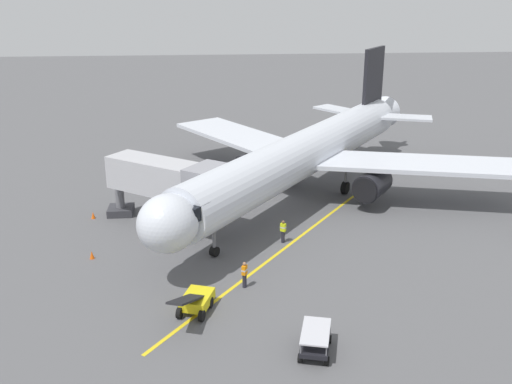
{
  "coord_description": "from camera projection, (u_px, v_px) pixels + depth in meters",
  "views": [
    {
      "loc": [
        6.48,
        47.56,
        17.72
      ],
      "look_at": [
        2.92,
        6.21,
        3.0
      ],
      "focal_mm": 41.49,
      "sensor_mm": 36.0,
      "label": 1
    }
  ],
  "objects": [
    {
      "name": "safety_cone_nose_right",
      "position": [
        92.0,
        255.0,
        40.12
      ],
      "size": [
        0.32,
        0.32,
        0.55
      ],
      "primitive_type": "cone",
      "color": "#F2590F",
      "rests_on": "ground"
    },
    {
      "name": "safety_cone_nose_left",
      "position": [
        93.0,
        215.0,
        46.98
      ],
      "size": [
        0.32,
        0.32,
        0.55
      ],
      "primitive_type": "cone",
      "color": "#F2590F",
      "rests_on": "ground"
    },
    {
      "name": "airplane",
      "position": [
        306.0,
        153.0,
        50.37
      ],
      "size": [
        31.35,
        34.84,
        11.5
      ],
      "color": "silver",
      "rests_on": "ground"
    },
    {
      "name": "baggage_cart_starboard_side",
      "position": [
        315.0,
        341.0,
        29.81
      ],
      "size": [
        2.1,
        2.87,
        1.27
      ],
      "color": "black",
      "rests_on": "ground"
    },
    {
      "name": "ground_crew_wing_walker",
      "position": [
        283.0,
        231.0,
        42.43
      ],
      "size": [
        0.47,
        0.44,
        1.71
      ],
      "color": "#23232D",
      "rests_on": "ground"
    },
    {
      "name": "belt_loader_portside",
      "position": [
        195.0,
        301.0,
        33.49
      ],
      "size": [
        2.6,
        4.72,
        2.32
      ],
      "color": "yellow",
      "rests_on": "ground"
    },
    {
      "name": "safety_cone_wing_port",
      "position": [
        193.0,
        222.0,
        45.74
      ],
      "size": [
        0.32,
        0.32,
        0.55
      ],
      "primitive_type": "cone",
      "color": "#F2590F",
      "rests_on": "ground"
    },
    {
      "name": "ground_plane",
      "position": [
        283.0,
        200.0,
        51.1
      ],
      "size": [
        220.0,
        220.0,
        0.0
      ],
      "primitive_type": "plane",
      "color": "#565659"
    },
    {
      "name": "jet_bridge",
      "position": [
        174.0,
        181.0,
        43.98
      ],
      "size": [
        10.34,
        8.48,
        5.4
      ],
      "color": "#B7B7BC",
      "rests_on": "ground"
    },
    {
      "name": "ground_crew_marshaller",
      "position": [
        245.0,
        274.0,
        36.14
      ],
      "size": [
        0.41,
        0.47,
        1.71
      ],
      "color": "#23232D",
      "rests_on": "ground"
    },
    {
      "name": "apron_lead_in_line",
      "position": [
        316.0,
        225.0,
        45.85
      ],
      "size": [
        23.78,
        32.44,
        0.01
      ],
      "primitive_type": "cube",
      "rotation": [
        0.0,
        0.0,
        -0.63
      ],
      "color": "yellow",
      "rests_on": "ground"
    }
  ]
}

